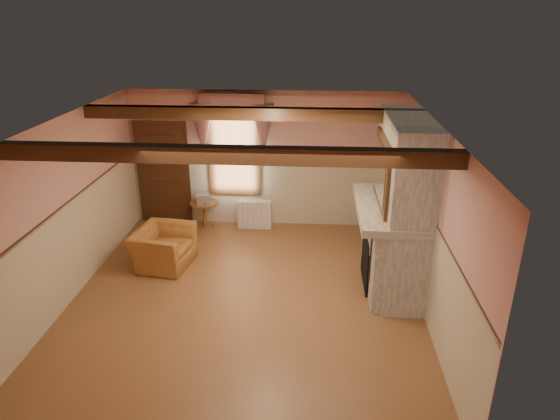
# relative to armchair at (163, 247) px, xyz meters

# --- Properties ---
(floor) EXTENTS (5.50, 6.00, 0.01)m
(floor) POSITION_rel_armchair_xyz_m (1.61, -0.99, -0.34)
(floor) COLOR brown
(floor) RESTS_ON ground
(ceiling) EXTENTS (5.50, 6.00, 0.01)m
(ceiling) POSITION_rel_armchair_xyz_m (1.61, -0.99, 2.46)
(ceiling) COLOR silver
(ceiling) RESTS_ON wall_back
(wall_back) EXTENTS (5.50, 0.02, 2.80)m
(wall_back) POSITION_rel_armchair_xyz_m (1.61, 2.01, 1.06)
(wall_back) COLOR #CB918C
(wall_back) RESTS_ON floor
(wall_front) EXTENTS (5.50, 0.02, 2.80)m
(wall_front) POSITION_rel_armchair_xyz_m (1.61, -3.99, 1.06)
(wall_front) COLOR #CB918C
(wall_front) RESTS_ON floor
(wall_left) EXTENTS (0.02, 6.00, 2.80)m
(wall_left) POSITION_rel_armchair_xyz_m (-1.14, -0.99, 1.06)
(wall_left) COLOR #CB918C
(wall_left) RESTS_ON floor
(wall_right) EXTENTS (0.02, 6.00, 2.80)m
(wall_right) POSITION_rel_armchair_xyz_m (4.36, -0.99, 1.06)
(wall_right) COLOR #CB918C
(wall_right) RESTS_ON floor
(wainscot) EXTENTS (5.50, 6.00, 1.50)m
(wainscot) POSITION_rel_armchair_xyz_m (1.61, -0.99, 0.41)
(wainscot) COLOR #BDB198
(wainscot) RESTS_ON floor
(chair_rail) EXTENTS (5.50, 6.00, 0.08)m
(chair_rail) POSITION_rel_armchair_xyz_m (1.61, -0.99, 1.16)
(chair_rail) COLOR black
(chair_rail) RESTS_ON wainscot
(firebox) EXTENTS (0.20, 0.95, 0.90)m
(firebox) POSITION_rel_armchair_xyz_m (3.61, -0.39, 0.11)
(firebox) COLOR black
(firebox) RESTS_ON floor
(armchair) EXTENTS (1.06, 1.17, 0.68)m
(armchair) POSITION_rel_armchair_xyz_m (0.00, 0.00, 0.00)
(armchair) COLOR #9E662D
(armchair) RESTS_ON floor
(side_table) EXTENTS (0.72, 0.72, 0.55)m
(side_table) POSITION_rel_armchair_xyz_m (0.38, 1.71, -0.06)
(side_table) COLOR brown
(side_table) RESTS_ON floor
(book_stack) EXTENTS (0.33, 0.38, 0.20)m
(book_stack) POSITION_rel_armchair_xyz_m (0.37, 1.68, 0.31)
(book_stack) COLOR #B7AD8C
(book_stack) RESTS_ON side_table
(radiator) EXTENTS (0.70, 0.19, 0.60)m
(radiator) POSITION_rel_armchair_xyz_m (1.43, 1.71, -0.04)
(radiator) COLOR silver
(radiator) RESTS_ON floor
(bowl) EXTENTS (0.33, 0.33, 0.08)m
(bowl) POSITION_rel_armchair_xyz_m (3.85, -0.33, 1.12)
(bowl) COLOR brown
(bowl) RESTS_ON mantel
(mantel_clock) EXTENTS (0.14, 0.24, 0.20)m
(mantel_clock) POSITION_rel_armchair_xyz_m (3.85, 0.23, 1.18)
(mantel_clock) COLOR black
(mantel_clock) RESTS_ON mantel
(oil_lamp) EXTENTS (0.11, 0.11, 0.28)m
(oil_lamp) POSITION_rel_armchair_xyz_m (3.85, 0.26, 1.22)
(oil_lamp) COLOR #CA8739
(oil_lamp) RESTS_ON mantel
(candle_red) EXTENTS (0.06, 0.06, 0.16)m
(candle_red) POSITION_rel_armchair_xyz_m (3.85, -1.05, 1.16)
(candle_red) COLOR #AB1C15
(candle_red) RESTS_ON mantel
(jar_yellow) EXTENTS (0.06, 0.06, 0.12)m
(jar_yellow) POSITION_rel_armchair_xyz_m (3.85, -1.02, 1.14)
(jar_yellow) COLOR gold
(jar_yellow) RESTS_ON mantel
(fireplace) EXTENTS (0.85, 2.00, 2.80)m
(fireplace) POSITION_rel_armchair_xyz_m (4.03, -0.39, 1.06)
(fireplace) COLOR gray
(fireplace) RESTS_ON floor
(mantel) EXTENTS (1.05, 2.05, 0.12)m
(mantel) POSITION_rel_armchair_xyz_m (3.85, -0.39, 1.02)
(mantel) COLOR gray
(mantel) RESTS_ON fireplace
(overmantel_mirror) EXTENTS (0.06, 1.44, 1.04)m
(overmantel_mirror) POSITION_rel_armchair_xyz_m (3.67, -0.39, 1.63)
(overmantel_mirror) COLOR silver
(overmantel_mirror) RESTS_ON fireplace
(door) EXTENTS (1.10, 0.10, 2.10)m
(door) POSITION_rel_armchair_xyz_m (-0.49, 1.95, 0.71)
(door) COLOR black
(door) RESTS_ON floor
(window) EXTENTS (1.06, 0.08, 2.02)m
(window) POSITION_rel_armchair_xyz_m (1.01, 1.98, 1.31)
(window) COLOR white
(window) RESTS_ON wall_back
(window_drapes) EXTENTS (1.30, 0.14, 1.40)m
(window_drapes) POSITION_rel_armchair_xyz_m (1.01, 1.89, 1.91)
(window_drapes) COLOR gray
(window_drapes) RESTS_ON wall_back
(ceiling_beam_front) EXTENTS (5.50, 0.18, 0.20)m
(ceiling_beam_front) POSITION_rel_armchair_xyz_m (1.61, -2.19, 2.36)
(ceiling_beam_front) COLOR black
(ceiling_beam_front) RESTS_ON ceiling
(ceiling_beam_back) EXTENTS (5.50, 0.18, 0.20)m
(ceiling_beam_back) POSITION_rel_armchair_xyz_m (1.61, 0.21, 2.36)
(ceiling_beam_back) COLOR black
(ceiling_beam_back) RESTS_ON ceiling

